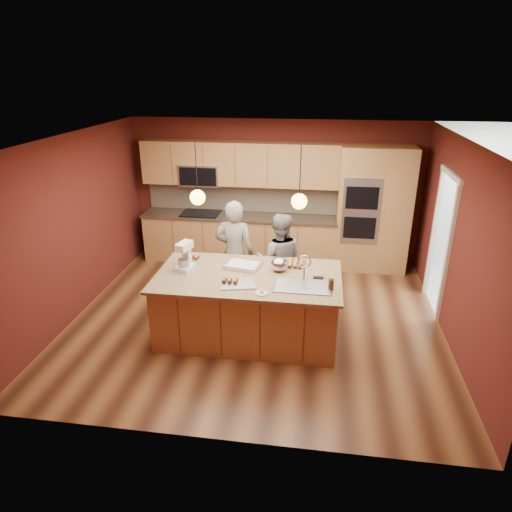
% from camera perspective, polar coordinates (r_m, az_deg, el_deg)
% --- Properties ---
extents(floor, '(5.50, 5.50, 0.00)m').
position_cam_1_polar(floor, '(7.07, 0.02, -7.76)').
color(floor, '#3E2112').
rests_on(floor, ground).
extents(ceiling, '(5.50, 5.50, 0.00)m').
position_cam_1_polar(ceiling, '(6.16, 0.02, 14.47)').
color(ceiling, white).
rests_on(ceiling, ground).
extents(wall_back, '(5.50, 0.00, 5.50)m').
position_cam_1_polar(wall_back, '(8.86, 2.35, 8.06)').
color(wall_back, '#4E1A15').
rests_on(wall_back, ground).
extents(wall_front, '(5.50, 0.00, 5.50)m').
position_cam_1_polar(wall_front, '(4.26, -4.84, -8.86)').
color(wall_front, '#4E1A15').
rests_on(wall_front, ground).
extents(wall_left, '(0.00, 5.00, 5.00)m').
position_cam_1_polar(wall_left, '(7.38, -21.66, 3.45)').
color(wall_left, '#4E1A15').
rests_on(wall_left, ground).
extents(wall_right, '(0.00, 5.00, 5.00)m').
position_cam_1_polar(wall_right, '(6.70, 24.00, 1.22)').
color(wall_right, '#4E1A15').
rests_on(wall_right, ground).
extents(cabinet_run, '(3.74, 0.64, 2.30)m').
position_cam_1_polar(cabinet_run, '(8.81, -2.28, 5.51)').
color(cabinet_run, olive).
rests_on(cabinet_run, floor).
extents(oven_column, '(1.30, 0.62, 2.30)m').
position_cam_1_polar(oven_column, '(8.63, 14.44, 5.59)').
color(oven_column, olive).
rests_on(oven_column, floor).
extents(doorway_trim, '(0.08, 1.11, 2.20)m').
position_cam_1_polar(doorway_trim, '(7.52, 22.02, 1.30)').
color(doorway_trim, silver).
rests_on(doorway_trim, wall_right).
extents(pendant_left, '(0.20, 0.20, 0.80)m').
position_cam_1_polar(pendant_left, '(6.01, -7.31, 7.32)').
color(pendant_left, black).
rests_on(pendant_left, ceiling).
extents(pendant_right, '(0.20, 0.20, 0.80)m').
position_cam_1_polar(pendant_right, '(5.81, 5.42, 6.86)').
color(pendant_right, black).
rests_on(pendant_right, ceiling).
extents(island, '(2.53, 1.42, 1.31)m').
position_cam_1_polar(island, '(6.44, -0.83, -6.09)').
color(island, olive).
rests_on(island, floor).
extents(person_left, '(0.65, 0.45, 1.71)m').
position_cam_1_polar(person_left, '(7.20, -2.69, 0.40)').
color(person_left, black).
rests_on(person_left, floor).
extents(person_right, '(0.78, 0.63, 1.53)m').
position_cam_1_polar(person_right, '(7.14, 2.91, -0.55)').
color(person_right, gray).
rests_on(person_right, floor).
extents(stand_mixer, '(0.28, 0.33, 0.40)m').
position_cam_1_polar(stand_mixer, '(6.43, -8.89, -0.23)').
color(stand_mixer, white).
rests_on(stand_mixer, island).
extents(sheet_cake, '(0.57, 0.46, 0.05)m').
position_cam_1_polar(sheet_cake, '(6.49, -1.66, -1.18)').
color(sheet_cake, silver).
rests_on(sheet_cake, island).
extents(cooling_rack, '(0.51, 0.41, 0.02)m').
position_cam_1_polar(cooling_rack, '(5.98, -2.28, -3.51)').
color(cooling_rack, '#B7BBBF').
rests_on(cooling_rack, island).
extents(mixing_bowl, '(0.24, 0.24, 0.20)m').
position_cam_1_polar(mixing_bowl, '(6.35, 2.91, -1.05)').
color(mixing_bowl, '#B9BBC0').
rests_on(mixing_bowl, island).
extents(plate, '(0.16, 0.16, 0.01)m').
position_cam_1_polar(plate, '(5.74, 0.73, -4.66)').
color(plate, silver).
rests_on(plate, island).
extents(tumbler, '(0.07, 0.07, 0.14)m').
position_cam_1_polar(tumbler, '(5.91, 9.35, -3.51)').
color(tumbler, '#3A210E').
rests_on(tumbler, island).
extents(phone, '(0.14, 0.08, 0.01)m').
position_cam_1_polar(phone, '(6.21, 7.81, -2.71)').
color(phone, black).
rests_on(phone, island).
extents(cupcakes_left, '(0.22, 0.15, 0.07)m').
position_cam_1_polar(cupcakes_left, '(6.84, -8.01, -0.04)').
color(cupcakes_left, tan).
rests_on(cupcakes_left, island).
extents(cupcakes_rack, '(0.22, 0.15, 0.07)m').
position_cam_1_polar(cupcakes_rack, '(6.00, -3.27, -3.01)').
color(cupcakes_rack, tan).
rests_on(cupcakes_rack, island).
extents(cupcakes_right, '(0.23, 0.30, 0.07)m').
position_cam_1_polar(cupcakes_right, '(6.56, 4.96, -0.89)').
color(cupcakes_right, tan).
rests_on(cupcakes_right, island).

